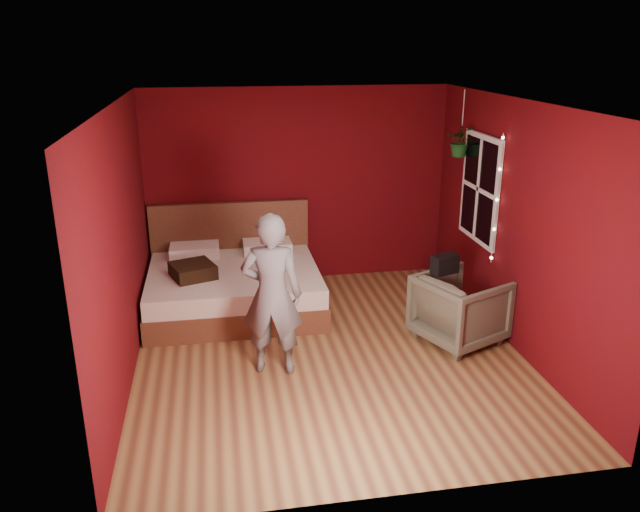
{
  "coord_description": "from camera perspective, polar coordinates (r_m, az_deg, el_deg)",
  "views": [
    {
      "loc": [
        -1.1,
        -5.84,
        3.17
      ],
      "look_at": [
        -0.02,
        0.4,
        0.96
      ],
      "focal_mm": 35.0,
      "sensor_mm": 36.0,
      "label": 1
    }
  ],
  "objects": [
    {
      "name": "floor",
      "position": [
        6.73,
        0.78,
        -8.8
      ],
      "size": [
        4.5,
        4.5,
        0.0
      ],
      "primitive_type": "plane",
      "color": "olive",
      "rests_on": "ground"
    },
    {
      "name": "hanging_plant",
      "position": [
        7.87,
        12.77,
        10.2
      ],
      "size": [
        0.43,
        0.41,
        0.8
      ],
      "color": "silver",
      "rests_on": "room_walls"
    },
    {
      "name": "armchair",
      "position": [
        6.99,
        12.67,
        -4.74
      ],
      "size": [
        1.1,
        1.09,
        0.76
      ],
      "primitive_type": "imported",
      "rotation": [
        0.0,
        0.0,
        1.99
      ],
      "color": "#5F5E4B",
      "rests_on": "ground"
    },
    {
      "name": "person",
      "position": [
        6.07,
        -4.42,
        -3.55
      ],
      "size": [
        0.67,
        0.52,
        1.64
      ],
      "primitive_type": "imported",
      "rotation": [
        0.0,
        0.0,
        2.91
      ],
      "color": "slate",
      "rests_on": "ground"
    },
    {
      "name": "bed",
      "position": [
        7.8,
        -7.87,
        -2.51
      ],
      "size": [
        2.08,
        1.76,
        1.14
      ],
      "color": "brown",
      "rests_on": "ground"
    },
    {
      "name": "throw_pillow",
      "position": [
        7.44,
        -11.55,
        -1.31
      ],
      "size": [
        0.59,
        0.59,
        0.16
      ],
      "primitive_type": "cube",
      "rotation": [
        0.0,
        0.0,
        0.35
      ],
      "color": "black",
      "rests_on": "bed"
    },
    {
      "name": "room_walls",
      "position": [
        6.12,
        0.86,
        5.19
      ],
      "size": [
        4.04,
        4.54,
        2.62
      ],
      "color": "#56090A",
      "rests_on": "ground"
    },
    {
      "name": "window",
      "position": [
        7.59,
        14.38,
        5.97
      ],
      "size": [
        0.05,
        0.97,
        1.27
      ],
      "color": "white",
      "rests_on": "room_walls"
    },
    {
      "name": "handbag",
      "position": [
        6.86,
        11.35,
        -0.73
      ],
      "size": [
        0.32,
        0.23,
        0.21
      ],
      "primitive_type": "cube",
      "rotation": [
        0.0,
        0.0,
        0.34
      ],
      "color": "black",
      "rests_on": "armchair"
    },
    {
      "name": "fairy_lights",
      "position": [
        7.11,
        15.88,
        4.97
      ],
      "size": [
        0.04,
        0.04,
        1.45
      ],
      "color": "silver",
      "rests_on": "room_walls"
    }
  ]
}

